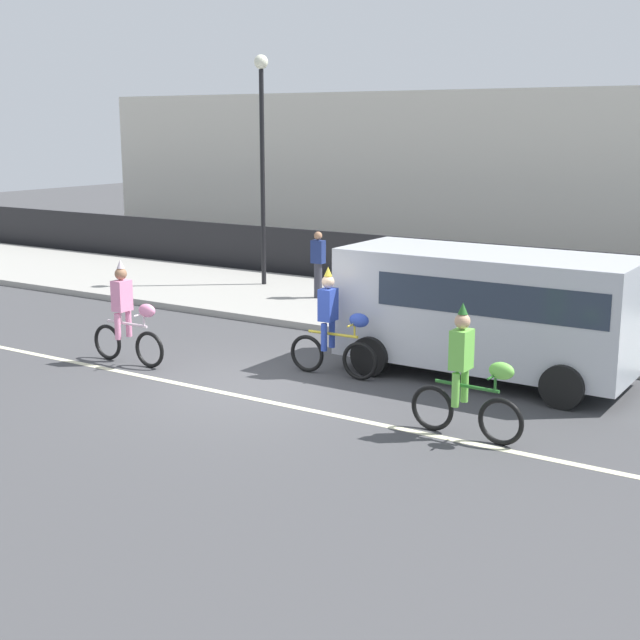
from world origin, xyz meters
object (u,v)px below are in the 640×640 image
at_px(parade_cyclist_lime, 468,380).
at_px(pedestrian_onlooker, 318,263).
at_px(street_lamp_post, 262,137).
at_px(parade_cyclist_cobalt, 334,329).
at_px(parade_cyclist_pink, 127,319).
at_px(parked_van_silver, 491,305).

distance_m(parade_cyclist_lime, pedestrian_onlooker, 9.76).
xyz_separation_m(street_lamp_post, pedestrian_onlooker, (2.24, -0.81, -2.97)).
distance_m(parade_cyclist_cobalt, street_lamp_post, 9.04).
relative_size(parade_cyclist_pink, parade_cyclist_lime, 1.00).
bearing_deg(pedestrian_onlooker, parade_cyclist_lime, -44.81).
height_order(parade_cyclist_lime, street_lamp_post, street_lamp_post).
bearing_deg(parade_cyclist_pink, parade_cyclist_lime, -2.65).
bearing_deg(parade_cyclist_pink, parked_van_silver, 24.71).
distance_m(parade_cyclist_pink, pedestrian_onlooker, 6.57).
bearing_deg(pedestrian_onlooker, parade_cyclist_pink, -88.97).
bearing_deg(parked_van_silver, parade_cyclist_pink, -155.29).
relative_size(parade_cyclist_pink, parade_cyclist_cobalt, 1.00).
distance_m(street_lamp_post, pedestrian_onlooker, 3.81).
bearing_deg(pedestrian_onlooker, parked_van_silver, -32.70).
height_order(parade_cyclist_pink, parked_van_silver, parked_van_silver).
height_order(parade_cyclist_cobalt, parade_cyclist_lime, same).
bearing_deg(parade_cyclist_lime, pedestrian_onlooker, 135.19).
height_order(parade_cyclist_pink, pedestrian_onlooker, parade_cyclist_pink).
xyz_separation_m(parade_cyclist_cobalt, street_lamp_post, (-5.94, 6.04, 3.15)).
relative_size(parade_cyclist_cobalt, pedestrian_onlooker, 1.19).
relative_size(parade_cyclist_cobalt, street_lamp_post, 0.33).
bearing_deg(parked_van_silver, street_lamp_post, 150.48).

